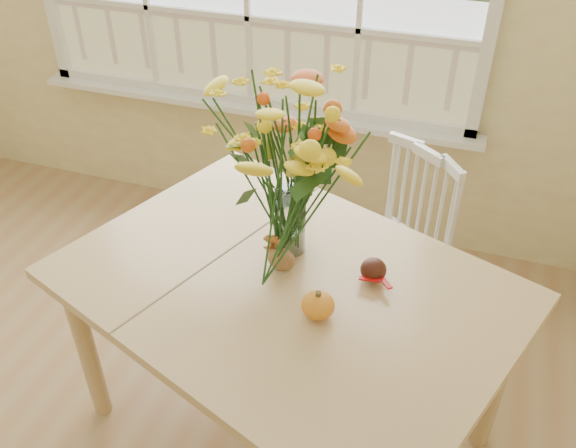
% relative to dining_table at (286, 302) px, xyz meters
% --- Properties ---
extents(dining_table, '(1.70, 1.47, 0.77)m').
position_rel_dining_table_xyz_m(dining_table, '(0.00, 0.00, 0.00)').
color(dining_table, tan).
rests_on(dining_table, floor).
extents(windsor_chair, '(0.55, 0.55, 0.87)m').
position_rel_dining_table_xyz_m(windsor_chair, '(0.28, 0.73, -0.19)').
color(windsor_chair, white).
rests_on(windsor_chair, floor).
extents(flower_vase, '(0.50, 0.50, 0.59)m').
position_rel_dining_table_xyz_m(flower_vase, '(-0.04, 0.17, 0.45)').
color(flower_vase, white).
rests_on(flower_vase, dining_table).
extents(pumpkin, '(0.10, 0.10, 0.08)m').
position_rel_dining_table_xyz_m(pumpkin, '(0.14, -0.12, 0.13)').
color(pumpkin, '#C77217').
rests_on(pumpkin, dining_table).
extents(turkey_figurine, '(0.11, 0.09, 0.12)m').
position_rel_dining_table_xyz_m(turkey_figurine, '(-0.03, 0.05, 0.14)').
color(turkey_figurine, '#CCB78C').
rests_on(turkey_figurine, dining_table).
extents(dark_gourd, '(0.13, 0.11, 0.08)m').
position_rel_dining_table_xyz_m(dark_gourd, '(0.27, 0.10, 0.13)').
color(dark_gourd, '#38160F').
rests_on(dark_gourd, dining_table).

